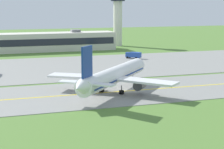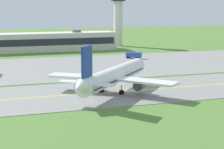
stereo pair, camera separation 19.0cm
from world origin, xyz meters
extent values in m
plane|color=#517A33|center=(0.00, 0.00, 0.00)|extent=(500.00, 500.00, 0.00)
cube|color=gray|center=(0.00, 0.00, 0.05)|extent=(240.00, 28.00, 0.10)
cube|color=gray|center=(10.00, 42.00, 0.05)|extent=(140.00, 52.00, 0.10)
cube|color=yellow|center=(0.00, 0.00, 0.11)|extent=(220.00, 0.60, 0.01)
cylinder|color=white|center=(-3.41, 0.25, 4.20)|extent=(25.44, 28.18, 4.00)
cone|color=white|center=(8.60, 13.92, 4.20)|extent=(4.57, 4.46, 3.80)
cone|color=white|center=(-15.55, -13.57, 4.60)|extent=(4.67, 4.65, 3.40)
cube|color=navy|center=(-3.41, 0.25, 3.70)|extent=(23.71, 26.19, 0.36)
cube|color=#1E232D|center=(7.15, 12.27, 4.90)|extent=(3.74, 3.60, 0.70)
cube|color=white|center=(-11.25, 4.21, 3.70)|extent=(15.17, 12.25, 0.50)
cylinder|color=#47474C|center=(-8.42, 4.39, 2.30)|extent=(3.97, 4.07, 2.30)
cylinder|color=black|center=(-7.37, 5.59, 2.30)|extent=(1.74, 1.57, 2.10)
cube|color=white|center=(1.52, -7.01, 3.70)|extent=(13.42, 14.50, 0.50)
cylinder|color=#47474C|center=(1.34, -4.19, 2.30)|extent=(3.97, 4.07, 2.30)
cylinder|color=black|center=(2.40, -2.99, 2.30)|extent=(1.74, 1.57, 2.10)
cube|color=navy|center=(-13.31, -11.02, 9.45)|extent=(3.20, 3.57, 6.50)
cube|color=white|center=(-15.84, -9.06, 5.00)|extent=(6.28, 5.43, 0.30)
cube|color=white|center=(-11.04, -13.28, 5.00)|extent=(5.83, 6.04, 0.30)
cylinder|color=slate|center=(5.17, 10.02, 1.38)|extent=(0.24, 0.24, 1.65)
cylinder|color=black|center=(5.17, 10.02, 0.55)|extent=(0.99, 1.06, 1.10)
cylinder|color=slate|center=(-6.68, 0.46, 1.38)|extent=(0.24, 0.24, 1.65)
cylinder|color=black|center=(-6.89, 0.64, 0.55)|extent=(0.99, 1.06, 1.10)
cylinder|color=black|center=(-6.48, 0.28, 0.55)|extent=(0.99, 1.06, 1.10)
cylinder|color=slate|center=(-2.78, -2.97, 1.38)|extent=(0.24, 0.24, 1.65)
cylinder|color=black|center=(-2.98, -2.79, 0.55)|extent=(0.99, 1.06, 1.10)
cylinder|color=black|center=(-2.57, -3.15, 0.55)|extent=(0.99, 1.06, 1.10)
cube|color=#264CA5|center=(21.52, 56.14, 1.50)|extent=(2.69, 2.68, 1.80)
cube|color=#1E232D|center=(21.00, 56.70, 1.81)|extent=(1.43, 1.34, 0.81)
cube|color=#264CA5|center=(23.56, 53.94, 1.60)|extent=(4.40, 4.51, 2.00)
cylinder|color=orange|center=(21.52, 56.14, 2.50)|extent=(0.20, 0.20, 0.18)
cylinder|color=black|center=(20.79, 55.46, 0.45)|extent=(0.83, 0.86, 0.90)
cylinder|color=black|center=(22.26, 56.82, 0.45)|extent=(0.83, 0.86, 0.90)
cylinder|color=black|center=(23.36, 52.61, 0.45)|extent=(0.83, 0.86, 0.90)
cylinder|color=black|center=(24.90, 54.04, 0.45)|extent=(0.83, 0.86, 0.90)
cube|color=beige|center=(-2.99, 91.34, 4.10)|extent=(58.85, 11.94, 8.21)
cube|color=#1E232D|center=(-2.99, 85.32, 4.51)|extent=(56.50, 0.10, 2.95)
cube|color=slate|center=(8.78, 91.34, 8.81)|extent=(4.00, 4.00, 1.20)
cylinder|color=silver|center=(33.38, 102.76, 11.17)|extent=(4.40, 4.40, 22.34)
camera|label=1|loc=(-34.69, -90.92, 21.37)|focal=64.92mm
camera|label=2|loc=(-34.51, -90.98, 21.37)|focal=64.92mm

